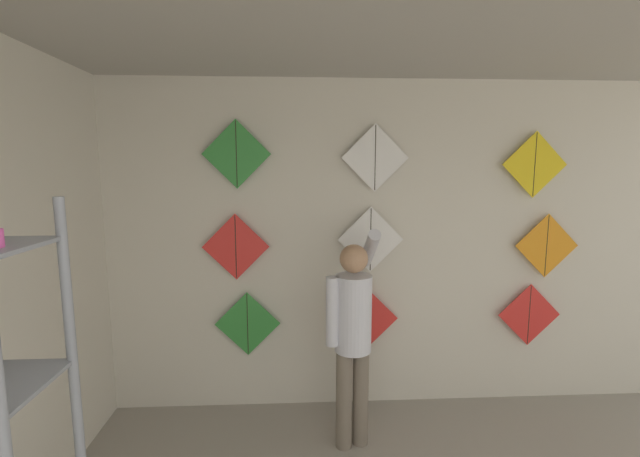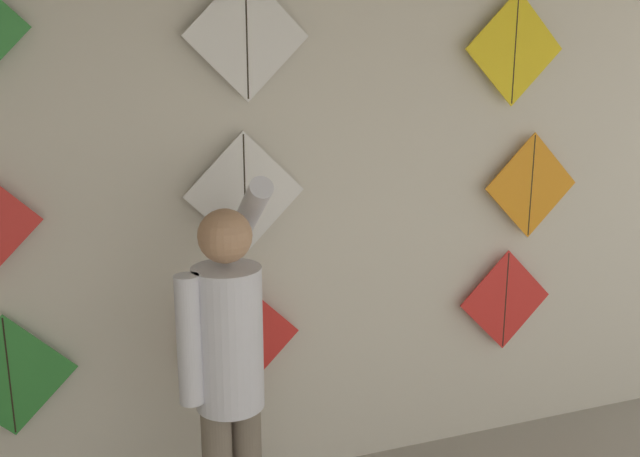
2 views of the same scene
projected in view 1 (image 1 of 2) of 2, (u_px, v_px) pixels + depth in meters
back_panel at (382, 247)px, 3.68m from camera, size 5.43×0.06×2.80m
shopkeeper at (353, 327)px, 3.12m from camera, size 0.41×0.61×1.64m
kite_0 at (248, 324)px, 3.62m from camera, size 0.55×0.01×0.55m
kite_1 at (366, 319)px, 3.67m from camera, size 0.55×0.01×0.55m
kite_2 at (529, 315)px, 3.75m from camera, size 0.55×0.01×0.55m
kite_3 at (236, 247)px, 3.53m from camera, size 0.55×0.01×0.55m
kite_4 at (371, 240)px, 3.58m from camera, size 0.55×0.01×0.55m
kite_5 at (547, 246)px, 3.67m from camera, size 0.55×0.01×0.55m
kite_6 at (236, 154)px, 3.42m from camera, size 0.55×0.01×0.55m
kite_7 at (375, 158)px, 3.48m from camera, size 0.55×0.01×0.55m
kite_8 at (535, 165)px, 3.56m from camera, size 0.55×0.01×0.55m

